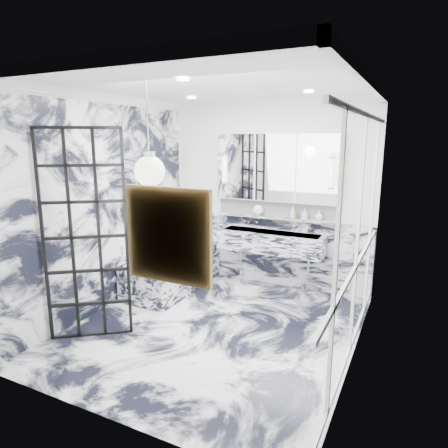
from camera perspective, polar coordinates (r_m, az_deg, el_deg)
The scene contains 25 objects.
floor at distance 4.99m, azimuth -1.40°, elevation -14.61°, with size 3.60×3.60×0.00m, color silver.
ceiling at distance 4.49m, azimuth -1.60°, elevation 19.25°, with size 3.60×3.60×0.00m, color white.
wall_back at distance 6.16m, azimuth 6.34°, elevation 4.19°, with size 3.60×3.60×0.00m, color white.
wall_front at distance 3.10m, azimuth -17.22°, elevation -4.21°, with size 3.60×3.60×0.00m, color white.
wall_left at distance 5.45m, azimuth -16.56°, elevation 2.73°, with size 3.60×3.60×0.00m, color white.
wall_right at distance 4.06m, azimuth 18.93°, elevation -0.53°, with size 3.60×3.60×0.00m, color white.
marble_clad_back at distance 6.32m, azimuth 6.07°, elevation -3.72°, with size 3.18×0.05×1.05m, color silver.
marble_clad_left at distance 5.45m, azimuth -16.41°, elevation 2.10°, with size 0.02×3.56×2.68m, color silver.
panel_molding at distance 4.08m, azimuth 18.56°, elevation -1.87°, with size 0.03×3.40×2.30m, color white.
soap_bottle_a at distance 5.98m, azimuth 9.82°, elevation 1.73°, with size 0.07×0.07×0.18m, color #8C5919.
soap_bottle_b at distance 5.94m, azimuth 11.52°, elevation 1.44°, with size 0.07×0.07×0.15m, color #4C4C51.
soap_bottle_c at distance 5.89m, azimuth 13.43°, elevation 1.21°, with size 0.11×0.11×0.14m, color silver.
face_pot at distance 6.16m, azimuth 4.91°, elevation 2.00°, with size 0.17×0.17×0.17m, color white.
amber_bottle at distance 5.98m, azimuth 10.20°, elevation 1.30°, with size 0.04×0.04×0.10m, color #8C5919.
flower_vase at distance 5.26m, azimuth -9.06°, elevation -6.12°, with size 0.08×0.08×0.12m, color silver.
crittall_door at distance 4.66m, azimuth -19.18°, elevation -1.77°, with size 0.88×0.04×2.36m, color black, non-canonical shape.
artwork at distance 2.72m, azimuth -7.98°, elevation -1.61°, with size 0.56×0.05×0.56m, color #BF5513.
pendant_light at distance 3.55m, azimuth -10.59°, elevation 7.43°, with size 0.27×0.27×0.27m, color white.
trough_sink at distance 6.02m, azimuth 6.73°, elevation -2.52°, with size 1.60×0.45×0.30m, color silver.
ledge at distance 6.09m, azimuth 7.33°, elevation 0.93°, with size 1.90×0.14×0.04m, color silver.
subway_tile at distance 6.13m, azimuth 7.55°, elevation 2.26°, with size 1.90×0.03×0.23m, color white.
mirror_cabinet at distance 6.00m, azimuth 7.54°, elevation 7.98°, with size 1.90×0.16×1.00m, color white.
sconce_left at distance 6.23m, azimuth 0.02°, elevation 7.86°, with size 0.07×0.07×0.40m, color white.
sconce_right at distance 5.70m, azimuth 15.10°, elevation 7.05°, with size 0.07×0.07×0.40m, color white.
bathtub at distance 6.15m, azimuth -7.30°, elevation -6.64°, with size 0.75×1.65×0.55m, color silver.
Camera 1 is at (2.08, -3.94, 2.24)m, focal length 32.00 mm.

